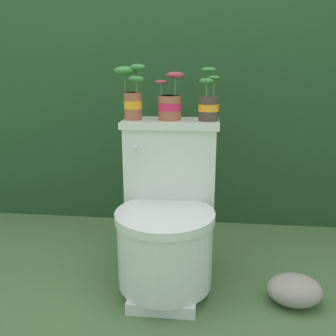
% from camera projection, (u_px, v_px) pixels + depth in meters
% --- Properties ---
extents(ground_plane, '(12.00, 12.00, 0.00)m').
position_uv_depth(ground_plane, '(144.00, 286.00, 1.72)').
color(ground_plane, '#4C703D').
extents(hedge_backdrop, '(3.43, 0.85, 1.76)m').
position_uv_depth(hedge_backdrop, '(171.00, 80.00, 2.63)').
color(hedge_backdrop, '#234723').
rests_on(hedge_backdrop, ground).
extents(toilet, '(0.44, 0.57, 0.74)m').
position_uv_depth(toilet, '(167.00, 217.00, 1.68)').
color(toilet, silver).
rests_on(toilet, ground).
extents(potted_plant_left, '(0.14, 0.09, 0.25)m').
position_uv_depth(potted_plant_left, '(132.00, 95.00, 1.70)').
color(potted_plant_left, '#9E5638').
rests_on(potted_plant_left, toilet).
extents(potted_plant_midleft, '(0.13, 0.11, 0.22)m').
position_uv_depth(potted_plant_midleft, '(170.00, 104.00, 1.70)').
color(potted_plant_midleft, '#9E5638').
rests_on(potted_plant_midleft, toilet).
extents(potted_plant_middle, '(0.09, 0.09, 0.24)m').
position_uv_depth(potted_plant_middle, '(209.00, 104.00, 1.68)').
color(potted_plant_middle, '#47382D').
rests_on(potted_plant_middle, toilet).
extents(garden_stone, '(0.23, 0.18, 0.13)m').
position_uv_depth(garden_stone, '(294.00, 290.00, 1.58)').
color(garden_stone, '#9E9384').
rests_on(garden_stone, ground).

